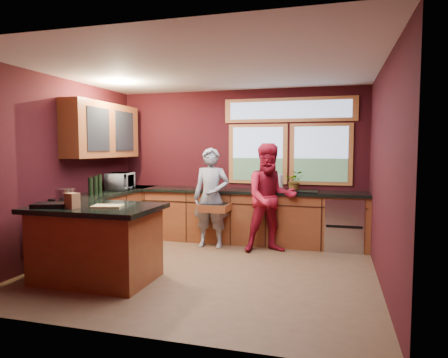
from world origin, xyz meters
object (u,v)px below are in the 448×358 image
at_px(island, 96,243).
at_px(person_grey, 211,198).
at_px(person_red, 270,198).
at_px(cutting_board, 108,206).
at_px(stock_pot, 65,196).

bearing_deg(island, person_grey, 66.67).
bearing_deg(island, person_red, 46.34).
xyz_separation_m(island, cutting_board, (0.20, -0.05, 0.48)).
bearing_deg(person_grey, island, -118.02).
relative_size(island, stock_pot, 6.46).
bearing_deg(island, stock_pot, 164.74).
relative_size(person_grey, person_red, 0.96).
xyz_separation_m(person_grey, stock_pot, (-1.42, -1.87, 0.20)).
relative_size(person_grey, cutting_board, 4.75).
xyz_separation_m(person_grey, person_red, (1.00, -0.06, 0.04)).
bearing_deg(person_red, island, -156.41).
relative_size(island, person_grey, 0.93).
height_order(person_red, stock_pot, person_red).
xyz_separation_m(island, person_grey, (0.87, 2.02, 0.35)).
bearing_deg(person_red, person_grey, 154.07).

